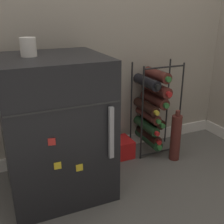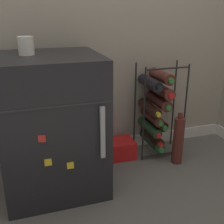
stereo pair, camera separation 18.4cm
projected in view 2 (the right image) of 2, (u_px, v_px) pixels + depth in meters
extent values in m
plane|color=#56544F|center=(142.00, 191.00, 1.72)|extent=(14.00, 14.00, 0.00)
cube|color=silver|center=(113.00, 144.00, 2.20)|extent=(6.94, 0.01, 0.09)
cube|color=black|center=(53.00, 124.00, 1.65)|extent=(0.57, 0.54, 0.81)
cube|color=#2D2D2D|center=(56.00, 107.00, 1.34)|extent=(0.56, 0.00, 0.01)
cube|color=#9E9EA3|center=(103.00, 133.00, 1.44)|extent=(0.02, 0.02, 0.28)
cube|color=yellow|center=(48.00, 162.00, 1.42)|extent=(0.04, 0.01, 0.04)
cube|color=red|center=(42.00, 139.00, 1.37)|extent=(0.04, 0.01, 0.04)
cube|color=yellow|center=(70.00, 166.00, 1.46)|extent=(0.04, 0.01, 0.04)
cylinder|color=black|center=(144.00, 116.00, 1.94)|extent=(0.01, 0.01, 0.69)
cylinder|color=black|center=(185.00, 111.00, 2.03)|extent=(0.01, 0.01, 0.69)
cylinder|color=black|center=(135.00, 109.00, 2.09)|extent=(0.01, 0.01, 0.69)
cylinder|color=black|center=(174.00, 104.00, 2.18)|extent=(0.01, 0.01, 0.69)
cylinder|color=black|center=(162.00, 154.00, 2.10)|extent=(0.32, 0.01, 0.01)
cylinder|color=black|center=(168.00, 68.00, 1.87)|extent=(0.32, 0.01, 0.01)
cylinder|color=#19381E|center=(152.00, 140.00, 2.13)|extent=(0.07, 0.29, 0.07)
cylinder|color=#2D7033|center=(161.00, 150.00, 1.99)|extent=(0.04, 0.02, 0.04)
cylinder|color=black|center=(152.00, 136.00, 2.12)|extent=(0.07, 0.26, 0.07)
cylinder|color=red|center=(161.00, 145.00, 1.99)|extent=(0.03, 0.02, 0.03)
cylinder|color=#19381E|center=(149.00, 127.00, 2.08)|extent=(0.07, 0.28, 0.07)
cylinder|color=red|center=(159.00, 136.00, 1.95)|extent=(0.03, 0.02, 0.03)
cylinder|color=black|center=(156.00, 121.00, 2.08)|extent=(0.07, 0.26, 0.07)
cylinder|color=#2D7033|center=(165.00, 128.00, 1.96)|extent=(0.03, 0.02, 0.03)
cylinder|color=#56231E|center=(152.00, 116.00, 2.06)|extent=(0.07, 0.26, 0.07)
cylinder|color=#2D7033|center=(160.00, 123.00, 1.93)|extent=(0.03, 0.02, 0.03)
cylinder|color=black|center=(149.00, 108.00, 2.03)|extent=(0.07, 0.26, 0.07)
cylinder|color=gold|center=(158.00, 115.00, 1.90)|extent=(0.03, 0.02, 0.03)
cylinder|color=#56231E|center=(158.00, 101.00, 2.03)|extent=(0.08, 0.28, 0.08)
cylinder|color=#2D7033|center=(168.00, 108.00, 1.90)|extent=(0.04, 0.02, 0.04)
cylinder|color=#56231E|center=(160.00, 90.00, 2.00)|extent=(0.08, 0.30, 0.08)
cylinder|color=red|center=(171.00, 96.00, 1.86)|extent=(0.04, 0.02, 0.04)
cylinder|color=black|center=(150.00, 83.00, 1.96)|extent=(0.08, 0.26, 0.08)
cylinder|color=black|center=(160.00, 88.00, 1.83)|extent=(0.04, 0.02, 0.04)
cylinder|color=#56231E|center=(161.00, 76.00, 1.97)|extent=(0.08, 0.26, 0.08)
cylinder|color=#2D7033|center=(171.00, 81.00, 1.85)|extent=(0.04, 0.02, 0.04)
cube|color=red|center=(120.00, 148.00, 2.09)|extent=(0.20, 0.18, 0.13)
cylinder|color=silver|center=(26.00, 46.00, 1.49)|extent=(0.08, 0.08, 0.10)
cylinder|color=#56231E|center=(178.00, 141.00, 1.97)|extent=(0.07, 0.07, 0.34)
cylinder|color=#56231E|center=(180.00, 116.00, 1.91)|extent=(0.03, 0.03, 0.04)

